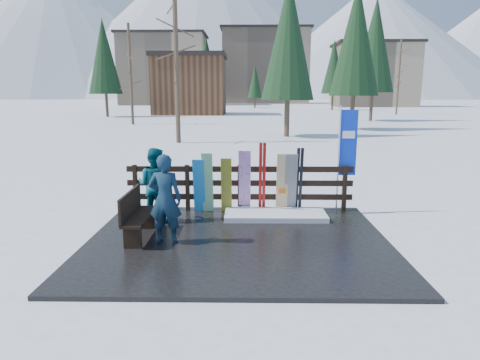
{
  "coord_description": "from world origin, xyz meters",
  "views": [
    {
      "loc": [
        0.16,
        -8.17,
        2.95
      ],
      "look_at": [
        0.03,
        1.0,
        1.1
      ],
      "focal_mm": 32.0,
      "sensor_mm": 36.0,
      "label": 1
    }
  ],
  "objects_px": {
    "snowboard_5": "(282,183)",
    "person_back": "(155,185)",
    "snowboard_1": "(208,183)",
    "snowboard_3": "(245,182)",
    "bench": "(136,213)",
    "snowboard_0": "(199,186)",
    "snowboard_2": "(226,185)",
    "person_front": "(165,199)",
    "rental_flag": "(346,147)",
    "snowboard_4": "(291,183)"
  },
  "relations": [
    {
      "from": "bench",
      "to": "snowboard_4",
      "type": "bearing_deg",
      "value": 29.96
    },
    {
      "from": "person_front",
      "to": "snowboard_0",
      "type": "bearing_deg",
      "value": -96.56
    },
    {
      "from": "snowboard_0",
      "to": "snowboard_2",
      "type": "height_order",
      "value": "snowboard_2"
    },
    {
      "from": "person_back",
      "to": "snowboard_4",
      "type": "bearing_deg",
      "value": -154.11
    },
    {
      "from": "snowboard_0",
      "to": "person_front",
      "type": "distance_m",
      "value": 2.21
    },
    {
      "from": "bench",
      "to": "snowboard_0",
      "type": "relative_size",
      "value": 1.09
    },
    {
      "from": "bench",
      "to": "snowboard_0",
      "type": "bearing_deg",
      "value": 60.68
    },
    {
      "from": "snowboard_4",
      "to": "snowboard_5",
      "type": "relative_size",
      "value": 1.0
    },
    {
      "from": "bench",
      "to": "rental_flag",
      "type": "xyz_separation_m",
      "value": [
        4.65,
        2.17,
        1.09
      ]
    },
    {
      "from": "snowboard_0",
      "to": "snowboard_1",
      "type": "distance_m",
      "value": 0.22
    },
    {
      "from": "snowboard_2",
      "to": "person_front",
      "type": "bearing_deg",
      "value": -116.61
    },
    {
      "from": "snowboard_5",
      "to": "person_front",
      "type": "xyz_separation_m",
      "value": [
        -2.44,
        -2.16,
        0.14
      ]
    },
    {
      "from": "snowboard_2",
      "to": "snowboard_4",
      "type": "relative_size",
      "value": 0.91
    },
    {
      "from": "snowboard_5",
      "to": "person_back",
      "type": "distance_m",
      "value": 3.03
    },
    {
      "from": "snowboard_2",
      "to": "person_back",
      "type": "bearing_deg",
      "value": -156.82
    },
    {
      "from": "snowboard_1",
      "to": "person_back",
      "type": "xyz_separation_m",
      "value": [
        -1.14,
        -0.68,
        0.1
      ]
    },
    {
      "from": "snowboard_4",
      "to": "snowboard_5",
      "type": "xyz_separation_m",
      "value": [
        -0.21,
        0.0,
        0.0
      ]
    },
    {
      "from": "person_back",
      "to": "snowboard_3",
      "type": "bearing_deg",
      "value": -147.81
    },
    {
      "from": "bench",
      "to": "snowboard_2",
      "type": "xyz_separation_m",
      "value": [
        1.73,
        1.9,
        0.17
      ]
    },
    {
      "from": "snowboard_1",
      "to": "snowboard_3",
      "type": "relative_size",
      "value": 0.94
    },
    {
      "from": "snowboard_3",
      "to": "person_front",
      "type": "xyz_separation_m",
      "value": [
        -1.53,
        -2.16,
        0.1
      ]
    },
    {
      "from": "snowboard_4",
      "to": "rental_flag",
      "type": "distance_m",
      "value": 1.63
    },
    {
      "from": "snowboard_4",
      "to": "person_back",
      "type": "bearing_deg",
      "value": -167.78
    },
    {
      "from": "snowboard_0",
      "to": "person_front",
      "type": "relative_size",
      "value": 0.78
    },
    {
      "from": "snowboard_2",
      "to": "person_back",
      "type": "relative_size",
      "value": 0.82
    },
    {
      "from": "bench",
      "to": "snowboard_3",
      "type": "distance_m",
      "value": 2.9
    },
    {
      "from": "snowboard_1",
      "to": "snowboard_2",
      "type": "xyz_separation_m",
      "value": [
        0.46,
        -0.0,
        -0.06
      ]
    },
    {
      "from": "snowboard_5",
      "to": "person_back",
      "type": "height_order",
      "value": "person_back"
    },
    {
      "from": "person_back",
      "to": "bench",
      "type": "bearing_deg",
      "value": 97.23
    },
    {
      "from": "snowboard_0",
      "to": "snowboard_5",
      "type": "height_order",
      "value": "snowboard_5"
    },
    {
      "from": "snowboard_0",
      "to": "person_front",
      "type": "xyz_separation_m",
      "value": [
        -0.42,
        -2.16,
        0.21
      ]
    },
    {
      "from": "snowboard_2",
      "to": "snowboard_3",
      "type": "relative_size",
      "value": 0.85
    },
    {
      "from": "snowboard_0",
      "to": "rental_flag",
      "type": "bearing_deg",
      "value": 4.31
    },
    {
      "from": "snowboard_5",
      "to": "person_back",
      "type": "relative_size",
      "value": 0.89
    },
    {
      "from": "person_front",
      "to": "snowboard_1",
      "type": "bearing_deg",
      "value": -101.86
    },
    {
      "from": "snowboard_3",
      "to": "rental_flag",
      "type": "xyz_separation_m",
      "value": [
        2.47,
        0.27,
        0.82
      ]
    },
    {
      "from": "rental_flag",
      "to": "snowboard_3",
      "type": "bearing_deg",
      "value": -173.77
    },
    {
      "from": "snowboard_1",
      "to": "rental_flag",
      "type": "bearing_deg",
      "value": 4.58
    },
    {
      "from": "snowboard_4",
      "to": "snowboard_5",
      "type": "bearing_deg",
      "value": 180.0
    },
    {
      "from": "person_front",
      "to": "snowboard_5",
      "type": "bearing_deg",
      "value": -134.13
    },
    {
      "from": "bench",
      "to": "snowboard_0",
      "type": "xyz_separation_m",
      "value": [
        1.07,
        1.9,
        0.16
      ]
    },
    {
      "from": "bench",
      "to": "snowboard_2",
      "type": "height_order",
      "value": "snowboard_2"
    },
    {
      "from": "rental_flag",
      "to": "snowboard_1",
      "type": "bearing_deg",
      "value": -175.42
    },
    {
      "from": "snowboard_0",
      "to": "rental_flag",
      "type": "relative_size",
      "value": 0.53
    },
    {
      "from": "person_front",
      "to": "snowboard_2",
      "type": "bearing_deg",
      "value": -112.3
    },
    {
      "from": "snowboard_1",
      "to": "person_back",
      "type": "relative_size",
      "value": 0.9
    },
    {
      "from": "snowboard_1",
      "to": "rental_flag",
      "type": "xyz_separation_m",
      "value": [
        3.37,
        0.27,
        0.86
      ]
    },
    {
      "from": "snowboard_3",
      "to": "person_back",
      "type": "relative_size",
      "value": 0.96
    },
    {
      "from": "snowboard_2",
      "to": "person_back",
      "type": "height_order",
      "value": "person_back"
    },
    {
      "from": "snowboard_0",
      "to": "person_back",
      "type": "relative_size",
      "value": 0.81
    }
  ]
}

